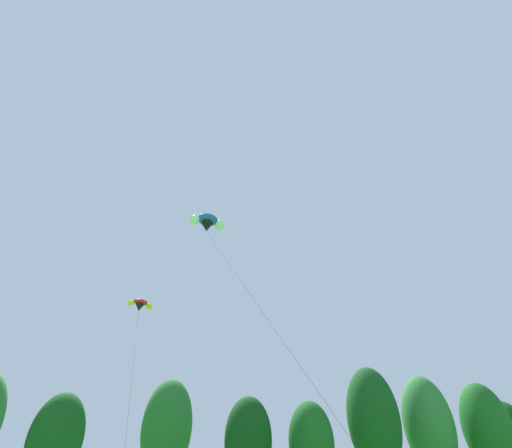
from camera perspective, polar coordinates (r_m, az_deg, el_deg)
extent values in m
ellipsoid|color=#144719|center=(36.78, -28.13, -26.77)|extent=(4.07, 4.07, 6.60)
ellipsoid|color=#236628|center=(41.95, -13.37, -27.79)|extent=(4.80, 4.80, 8.72)
ellipsoid|color=#0F3D14|center=(38.59, -1.19, -29.87)|extent=(4.25, 4.25, 7.12)
ellipsoid|color=#19561E|center=(40.46, 8.39, -29.92)|extent=(4.21, 4.21, 7.02)
ellipsoid|color=#144719|center=(43.99, 17.39, -26.36)|extent=(5.20, 5.20, 9.87)
ellipsoid|color=#2D7033|center=(48.17, 24.70, -25.89)|extent=(5.10, 5.10, 9.58)
ellipsoid|color=#19561E|center=(50.76, 31.72, -24.94)|extent=(4.91, 4.91, 9.03)
ellipsoid|color=#144719|center=(55.91, 34.36, -25.51)|extent=(4.57, 4.57, 8.06)
ellipsoid|color=red|center=(33.09, -17.14, -11.27)|extent=(1.33, 0.99, 0.57)
ellipsoid|color=yellow|center=(33.16, -15.95, -11.93)|extent=(0.79, 0.73, 0.68)
ellipsoid|color=yellow|center=(32.87, -18.47, -11.26)|extent=(0.70, 0.72, 0.68)
cone|color=black|center=(32.97, -17.31, -12.03)|extent=(0.82, 0.82, 0.58)
cylinder|color=black|center=(24.62, -18.19, -20.15)|extent=(1.25, 13.44, 12.20)
ellipsoid|color=blue|center=(40.25, -7.35, 0.65)|extent=(2.31, 1.87, 1.11)
ellipsoid|color=white|center=(40.26, -5.50, -0.19)|extent=(1.43, 1.53, 1.30)
ellipsoid|color=white|center=(39.83, -9.31, 0.58)|extent=(1.25, 1.52, 1.30)
cone|color=black|center=(39.89, -7.50, -0.46)|extent=(1.33, 1.33, 1.06)
cylinder|color=black|center=(27.08, -0.13, -11.68)|extent=(5.85, 17.62, 22.35)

